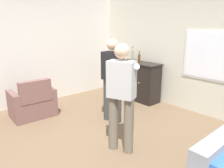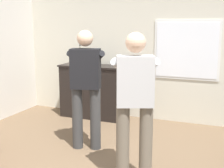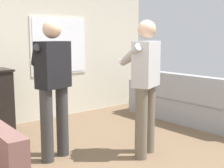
{
  "view_description": "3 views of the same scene",
  "coord_description": "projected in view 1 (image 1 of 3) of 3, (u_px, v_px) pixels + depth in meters",
  "views": [
    {
      "loc": [
        2.62,
        -1.91,
        1.93
      ],
      "look_at": [
        -0.12,
        0.52,
        0.93
      ],
      "focal_mm": 35.0,
      "sensor_mm": 36.0,
      "label": 1
    },
    {
      "loc": [
        1.4,
        -2.92,
        1.77
      ],
      "look_at": [
        -0.03,
        0.63,
        1.02
      ],
      "focal_mm": 50.0,
      "sensor_mm": 36.0,
      "label": 2
    },
    {
      "loc": [
        -2.35,
        -2.37,
        1.5
      ],
      "look_at": [
        0.07,
        0.51,
        0.91
      ],
      "focal_mm": 50.0,
      "sensor_mm": 36.0,
      "label": 3
    }
  ],
  "objects": [
    {
      "name": "bottle_liquor_amber",
      "position": [
        139.0,
        58.0,
        5.58
      ],
      "size": [
        0.07,
        0.07,
        0.29
      ],
      "color": "#593314",
      "rests_on": "sideboard_cabinet"
    },
    {
      "name": "person_standing_right",
      "position": [
        122.0,
        94.0,
        3.26
      ],
      "size": [
        0.52,
        0.52,
        1.68
      ],
      "color": "#6B6051",
      "rests_on": "ground"
    },
    {
      "name": "ground",
      "position": [
        94.0,
        145.0,
        3.62
      ],
      "size": [
        10.4,
        10.4,
        0.0
      ],
      "primitive_type": "plane",
      "color": "brown"
    },
    {
      "name": "wall_side_left",
      "position": [
        25.0,
        48.0,
        5.18
      ],
      "size": [
        0.12,
        5.2,
        2.8
      ],
      "primitive_type": "cube",
      "color": "silver",
      "rests_on": "ground"
    },
    {
      "name": "wall_back_with_window",
      "position": [
        187.0,
        49.0,
        4.94
      ],
      "size": [
        5.2,
        0.15,
        2.8
      ],
      "color": "beige",
      "rests_on": "ground"
    },
    {
      "name": "sideboard_cabinet",
      "position": [
        138.0,
        81.0,
        5.76
      ],
      "size": [
        1.22,
        0.49,
        1.0
      ],
      "color": "black",
      "rests_on": "ground"
    },
    {
      "name": "bottle_wine_green",
      "position": [
        133.0,
        55.0,
        5.82
      ],
      "size": [
        0.08,
        0.08,
        0.37
      ],
      "color": "gray",
      "rests_on": "sideboard_cabinet"
    },
    {
      "name": "armchair",
      "position": [
        33.0,
        104.0,
        4.69
      ],
      "size": [
        0.69,
        0.91,
        0.85
      ],
      "color": "brown",
      "rests_on": "ground"
    },
    {
      "name": "person_standing_left",
      "position": [
        113.0,
        77.0,
        4.32
      ],
      "size": [
        0.54,
        0.52,
        1.68
      ],
      "color": "#383838",
      "rests_on": "ground"
    }
  ]
}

